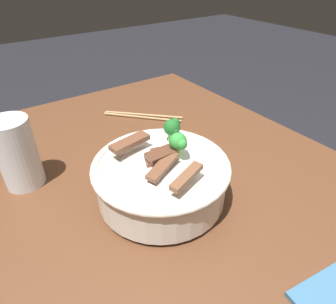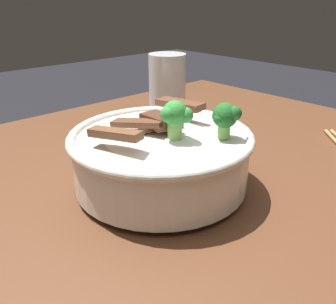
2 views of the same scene
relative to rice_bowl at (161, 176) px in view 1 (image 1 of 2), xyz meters
name	(u,v)px [view 1 (image 1 of 2)]	position (x,y,z in m)	size (l,w,h in m)	color
dining_table	(202,294)	(0.13, 0.00, -0.19)	(1.35, 0.84, 0.76)	#56331E
rice_bowl	(161,176)	(0.00, 0.00, 0.00)	(0.24, 0.24, 0.13)	silver
drinking_glass	(18,158)	(-0.19, -0.20, 0.01)	(0.07, 0.07, 0.14)	white
chopsticks_pair	(143,116)	(-0.30, 0.14, -0.05)	(0.17, 0.17, 0.01)	#9E7A4C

